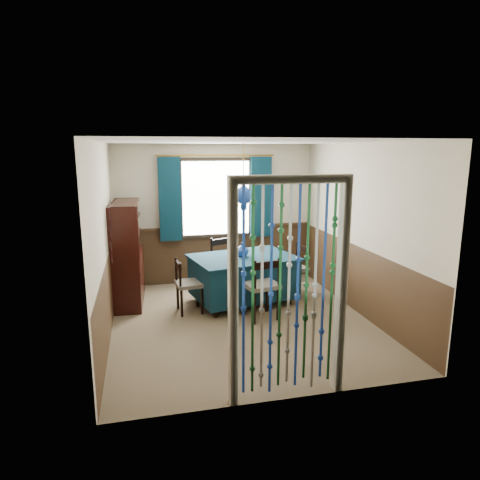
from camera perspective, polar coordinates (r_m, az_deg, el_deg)
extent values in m
plane|color=brown|center=(6.22, 0.15, -10.74)|extent=(4.00, 4.00, 0.00)
plane|color=silver|center=(5.74, 0.16, 12.98)|extent=(4.00, 4.00, 0.00)
plane|color=beige|center=(7.78, -3.27, 3.45)|extent=(3.60, 0.00, 3.60)
plane|color=beige|center=(3.99, 6.86, -4.86)|extent=(3.60, 0.00, 3.60)
plane|color=beige|center=(5.71, -17.69, -0.20)|extent=(0.00, 4.00, 4.00)
plane|color=beige|center=(6.50, 15.79, 1.33)|extent=(0.00, 4.00, 4.00)
plane|color=#3D2817|center=(7.91, -3.18, -1.95)|extent=(3.60, 0.00, 3.60)
plane|color=#3D2817|center=(4.28, 6.53, -14.47)|extent=(3.60, 0.00, 3.60)
plane|color=#3D2817|center=(5.91, -17.08, -7.32)|extent=(0.00, 4.00, 4.00)
plane|color=#3D2817|center=(6.66, 15.31, -5.03)|extent=(0.00, 4.00, 4.00)
cube|color=black|center=(7.69, -3.23, 5.61)|extent=(1.32, 0.12, 1.42)
cube|color=#0A2634|center=(6.80, 0.45, -4.94)|extent=(1.69, 1.31, 0.61)
cube|color=#0A2634|center=(6.71, 0.45, -2.35)|extent=(1.76, 1.39, 0.03)
cylinder|color=black|center=(6.34, -3.22, -9.60)|extent=(0.07, 0.07, 0.14)
cylinder|color=black|center=(6.87, 6.60, -7.93)|extent=(0.07, 0.07, 0.14)
cylinder|color=black|center=(7.02, -5.58, -7.48)|extent=(0.07, 0.07, 0.14)
cylinder|color=black|center=(7.50, 3.51, -6.15)|extent=(0.07, 0.07, 0.14)
cylinder|color=black|center=(6.03, 1.92, -9.08)|extent=(0.05, 0.05, 0.47)
cylinder|color=black|center=(6.20, 5.09, -8.55)|extent=(0.05, 0.05, 0.47)
cylinder|color=black|center=(6.34, 0.53, -8.03)|extent=(0.05, 0.05, 0.47)
cylinder|color=black|center=(6.49, 3.58, -7.56)|extent=(0.05, 0.05, 0.47)
cube|color=#5B5549|center=(6.17, 2.81, -6.00)|extent=(0.53, 0.51, 0.06)
cube|color=black|center=(5.92, 3.65, -3.36)|extent=(0.40, 0.11, 0.10)
cylinder|color=black|center=(5.88, 2.00, -4.92)|extent=(0.04, 0.04, 0.46)
cylinder|color=black|center=(6.04, 5.22, -4.49)|extent=(0.04, 0.04, 0.46)
cylinder|color=black|center=(7.65, -1.33, -4.50)|extent=(0.05, 0.05, 0.47)
cylinder|color=black|center=(7.45, -3.71, -4.97)|extent=(0.05, 0.05, 0.47)
cylinder|color=black|center=(7.37, 0.26, -5.13)|extent=(0.05, 0.05, 0.47)
cylinder|color=black|center=(7.16, -2.17, -5.65)|extent=(0.05, 0.05, 0.47)
cube|color=#5B5549|center=(7.33, -1.75, -3.08)|extent=(0.59, 0.58, 0.06)
cube|color=black|center=(7.40, -2.59, -0.22)|extent=(0.38, 0.19, 0.10)
cylinder|color=black|center=(7.54, -1.39, -1.12)|extent=(0.04, 0.04, 0.46)
cylinder|color=black|center=(7.33, -3.80, -1.51)|extent=(0.04, 0.04, 0.46)
cylinder|color=black|center=(6.65, -8.31, -7.42)|extent=(0.04, 0.04, 0.41)
cylinder|color=black|center=(6.35, -7.77, -8.35)|extent=(0.04, 0.04, 0.41)
cylinder|color=black|center=(6.71, -5.73, -7.19)|extent=(0.04, 0.04, 0.41)
cylinder|color=black|center=(6.41, -5.07, -8.09)|extent=(0.04, 0.04, 0.41)
cube|color=#5B5549|center=(6.45, -6.77, -5.80)|extent=(0.42, 0.44, 0.05)
cube|color=black|center=(6.34, -8.27, -3.32)|extent=(0.07, 0.34, 0.09)
cylinder|color=black|center=(6.53, -8.50, -4.05)|extent=(0.04, 0.04, 0.40)
cylinder|color=black|center=(6.22, -7.97, -4.84)|extent=(0.04, 0.04, 0.40)
cylinder|color=black|center=(7.20, 8.85, -5.81)|extent=(0.04, 0.04, 0.44)
cylinder|color=black|center=(7.48, 7.44, -5.09)|extent=(0.04, 0.04, 0.44)
cylinder|color=black|center=(7.04, 6.58, -6.17)|extent=(0.04, 0.04, 0.44)
cylinder|color=black|center=(7.33, 5.23, -5.41)|extent=(0.04, 0.04, 0.44)
cube|color=#5B5549|center=(7.19, 7.07, -3.73)|extent=(0.48, 0.49, 0.06)
cube|color=black|center=(7.20, 8.33, -1.12)|extent=(0.10, 0.37, 0.10)
cylinder|color=black|center=(7.09, 9.03, -2.48)|extent=(0.04, 0.04, 0.43)
cylinder|color=black|center=(7.37, 7.60, -1.87)|extent=(0.04, 0.04, 0.43)
cube|color=black|center=(7.07, -14.59, -4.84)|extent=(0.49, 1.25, 0.80)
cube|color=black|center=(6.31, -15.07, 0.66)|extent=(0.38, 0.07, 0.80)
cube|color=black|center=(7.46, -14.83, 2.37)|extent=(0.38, 0.07, 0.80)
cube|color=black|center=(6.83, -15.11, 4.74)|extent=(0.44, 1.25, 0.04)
cube|color=black|center=(6.89, -16.54, 1.50)|extent=(0.10, 1.21, 0.80)
cube|color=black|center=(6.91, -14.64, 0.63)|extent=(0.39, 1.17, 0.02)
cube|color=black|center=(6.86, -14.76, 2.80)|extent=(0.39, 1.17, 0.02)
cylinder|color=olive|center=(6.51, 0.47, 9.39)|extent=(0.01, 0.01, 0.79)
ellipsoid|color=navy|center=(6.54, 0.46, 5.95)|extent=(0.23, 0.23, 0.29)
cylinder|color=olive|center=(6.52, 0.47, 7.21)|extent=(0.07, 0.07, 0.03)
imported|color=navy|center=(6.71, 0.28, -1.34)|extent=(0.24, 0.24, 0.20)
imported|color=beige|center=(6.72, -14.52, 0.68)|extent=(0.28, 0.28, 0.06)
imported|color=beige|center=(7.17, -14.37, -0.41)|extent=(0.22, 0.22, 0.21)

